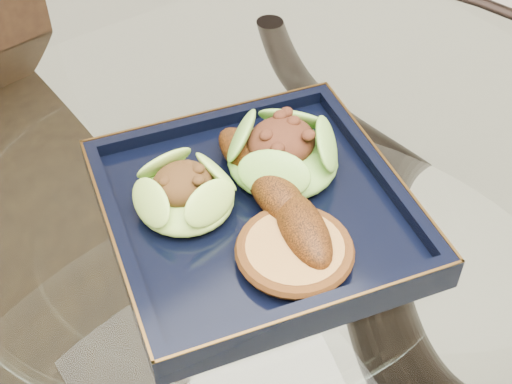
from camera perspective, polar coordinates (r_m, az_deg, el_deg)
dining_table at (r=0.79m, az=-2.94°, el=-12.33°), size 1.13×1.13×0.77m
navy_plate at (r=0.67m, az=-0.00°, el=-1.82°), size 0.33×0.33×0.02m
lettuce_wrap_left at (r=0.65m, az=-5.71°, el=-0.26°), size 0.12×0.12×0.03m
lettuce_wrap_right at (r=0.68m, az=2.17°, el=2.94°), size 0.14×0.14×0.04m
roasted_plantain at (r=0.65m, az=1.55°, el=0.03°), size 0.07×0.19×0.04m
crumb_patty at (r=0.61m, az=3.10°, el=-4.83°), size 0.10×0.10×0.02m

